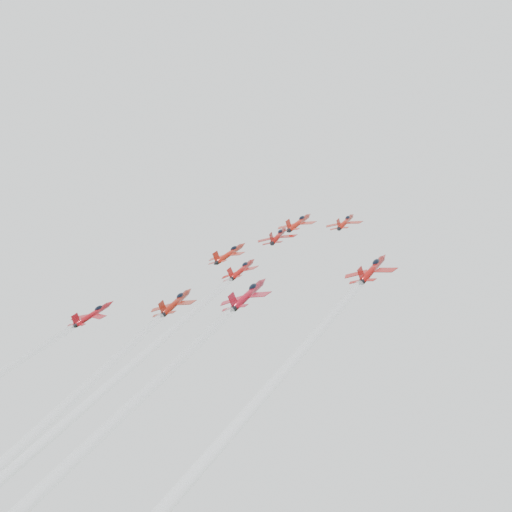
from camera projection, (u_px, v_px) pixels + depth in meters
The scene contains 7 objects.
jet_lead at pixel (299, 222), 137.84m from camera, with size 10.28×12.61×9.73m.
jet_row2_left at pixel (230, 253), 129.21m from camera, with size 9.76×11.97×9.23m.
jet_row2_center at pixel (279, 236), 130.74m from camera, with size 9.58×11.76×9.07m.
jet_row2_right at pixel (345, 222), 123.41m from camera, with size 8.38×10.27×7.92m.
jet_center at pixel (113, 382), 76.83m from camera, with size 8.56×74.99×57.17m.
jet_rear_right at pixel (46, 493), 54.80m from camera, with size 9.82×86.04×65.60m.
jet_rear_farright at pixel (270, 436), 52.13m from camera, with size 8.66×75.89×57.86m.
Camera 1 is at (55.56, -94.27, 132.29)m, focal length 40.00 mm.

